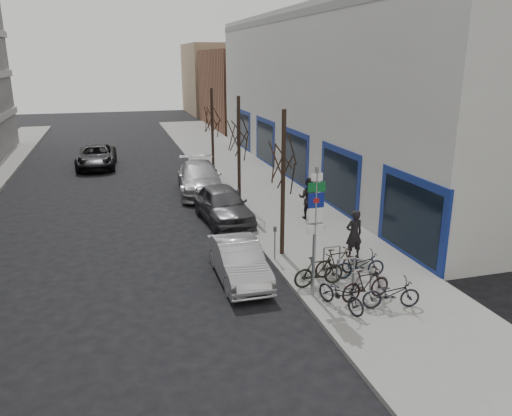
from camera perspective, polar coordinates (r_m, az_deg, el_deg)
ground at (r=15.20m, az=-2.14°, el=-11.49°), size 120.00×120.00×0.00m
sidewalk_east at (r=25.27m, az=2.28°, el=0.41°), size 5.00×70.00×0.15m
commercial_building at (r=35.39m, az=19.18°, el=12.33°), size 20.00×32.00×10.00m
brick_building_far at (r=55.51m, az=0.94°, el=13.49°), size 12.00×14.00×8.00m
tan_building_far at (r=70.07m, az=-2.35°, el=14.57°), size 13.00×12.00×9.00m
highway_sign_pole at (r=14.91m, az=6.76°, el=-1.87°), size 0.55×0.10×4.20m
bike_rack at (r=16.62m, az=10.22°, el=-6.65°), size 0.66×2.26×0.83m
tree_near at (r=17.75m, az=3.17°, el=6.73°), size 1.80×1.80×5.50m
tree_mid at (r=23.92m, az=-1.99°, el=9.35°), size 1.80×1.80×5.50m
tree_far at (r=30.22m, az=-5.06°, el=10.85°), size 1.80×1.80×5.50m
meter_front at (r=18.00m, az=2.17°, el=-3.65°), size 0.10×0.08×1.27m
meter_mid at (r=23.03m, az=-2.09°, el=0.95°), size 0.10×0.08×1.27m
meter_back at (r=28.23m, az=-4.80°, el=3.88°), size 0.10×0.08×1.27m
bike_near_left at (r=14.88m, az=9.72°, el=-9.44°), size 1.15×1.80×1.06m
bike_near_right at (r=15.53m, az=12.45°, el=-8.49°), size 1.76×0.74×1.04m
bike_mid_curb at (r=17.02m, az=11.82°, el=-6.13°), size 1.74×0.66×1.04m
bike_mid_inner at (r=16.18m, az=7.21°, el=-7.11°), size 1.76×0.60×1.06m
bike_far_curb at (r=15.25m, az=15.21°, el=-9.16°), size 1.79×0.84×1.05m
bike_far_inner at (r=17.00m, az=9.24°, el=-6.09°), size 1.69×0.64×1.00m
parked_car_front at (r=16.81m, az=-1.99°, el=-6.06°), size 1.43×4.07×1.34m
parked_car_mid at (r=22.71m, az=-3.81°, el=0.44°), size 2.27×4.92×1.63m
parked_car_back at (r=27.75m, az=-6.46°, el=3.42°), size 2.85×5.91×1.66m
lane_car at (r=35.85m, az=-17.77°, el=5.63°), size 2.73×5.51×1.50m
pedestrian_near at (r=18.44m, az=11.13°, el=-2.96°), size 0.69×0.48×1.83m
pedestrian_far at (r=22.71m, az=6.01°, el=1.16°), size 0.86×0.79×1.93m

